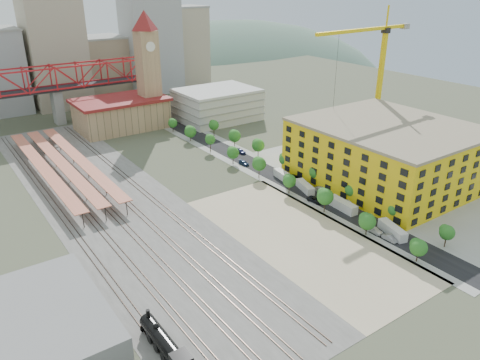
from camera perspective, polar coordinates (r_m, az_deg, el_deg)
ground at (r=143.54m, az=0.19°, el=-1.31°), size 400.00×400.00×0.00m
ballast_strip at (r=143.18m, az=-15.84°, el=-2.32°), size 36.00×165.00×0.06m
dirt_lot at (r=119.63m, az=7.41°, el=-6.95°), size 28.00×67.00×0.06m
street_asphalt at (r=163.33m, az=1.73°, el=1.88°), size 12.00×170.00×0.06m
sidewalk_west at (r=160.32m, az=0.16°, el=1.46°), size 3.00×170.00×0.04m
sidewalk_east at (r=166.47m, az=3.25°, el=2.27°), size 3.00×170.00×0.04m
construction_pad at (r=159.84m, az=17.77°, el=0.20°), size 50.00×90.00×0.06m
rail_tracks at (r=142.65m, az=-16.51°, el=-2.45°), size 26.56×160.00×0.18m
platform_canopies at (r=165.02m, az=-20.94°, el=1.97°), size 16.00×80.00×4.12m
station_hall at (r=207.99m, az=-14.27°, el=7.89°), size 38.00×24.00×13.10m
clock_tower at (r=206.45m, az=-11.24°, el=14.32°), size 12.00×12.00×52.00m
parking_garage at (r=215.16m, az=-2.79°, el=9.19°), size 34.00×26.00×14.00m
truss_bridge at (r=221.08m, az=-21.74°, el=11.12°), size 94.00×9.60×25.60m
construction_building at (r=154.24m, az=17.51°, el=3.15°), size 44.60×50.60×18.80m
warehouse at (r=96.20m, az=-23.05°, el=-15.68°), size 22.00×32.00×5.00m
street_trees at (r=156.06m, az=3.93°, el=0.75°), size 15.40×124.40×8.00m
skyline at (r=264.65m, az=-17.07°, el=14.43°), size 133.00×46.00×60.00m
distant_hills at (r=410.19m, az=-15.86°, el=2.71°), size 647.00×264.00×227.00m
locomotive at (r=84.63m, az=-8.33°, el=-20.23°), size 3.01×23.25×5.81m
tower_crane at (r=179.05m, az=16.30°, el=13.44°), size 48.09×4.31×51.33m
site_trailer_a at (r=125.41m, az=18.10°, el=-5.85°), size 4.88×9.57×2.53m
site_trailer_b at (r=134.77m, az=12.39°, el=-3.01°), size 3.12×9.84×2.66m
site_trailer_c at (r=144.53m, az=7.94°, el=-0.85°), size 4.61×8.99×2.38m
site_trailer_d at (r=151.35m, az=5.36°, el=0.46°), size 3.72×9.37×2.49m
car_0 at (r=125.10m, az=16.09°, el=-5.90°), size 2.20×4.77×1.58m
car_1 at (r=122.72m, az=17.78°, el=-6.79°), size 1.47×4.21×1.39m
car_2 at (r=137.74m, az=9.21°, el=-2.43°), size 3.24×5.53×1.45m
car_3 at (r=162.92m, az=0.48°, el=2.07°), size 1.95×4.59×1.32m
car_4 at (r=137.47m, az=13.01°, el=-2.78°), size 1.91×4.65×1.58m
car_5 at (r=143.96m, az=9.91°, el=-1.26°), size 1.87×4.87×1.58m
car_6 at (r=151.74m, az=6.81°, el=0.23°), size 2.30×4.96×1.38m
car_7 at (r=173.84m, az=0.16°, el=3.48°), size 1.98×4.53×1.30m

